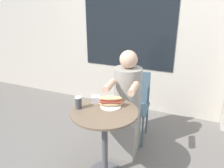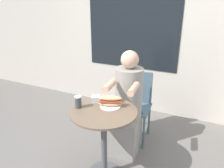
% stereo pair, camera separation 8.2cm
% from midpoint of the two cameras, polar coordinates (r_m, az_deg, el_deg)
% --- Properties ---
extents(storefront_wall, '(8.00, 0.09, 2.80)m').
position_cam_midpoint_polar(storefront_wall, '(3.37, 11.82, 15.39)').
color(storefront_wall, beige).
rests_on(storefront_wall, ground_plane).
extents(cafe_table, '(0.64, 0.64, 0.75)m').
position_cam_midpoint_polar(cafe_table, '(2.15, -1.04, -11.84)').
color(cafe_table, brown).
rests_on(cafe_table, ground_plane).
extents(diner_chair, '(0.41, 0.41, 0.87)m').
position_cam_midpoint_polar(diner_chair, '(2.83, 7.25, -3.97)').
color(diner_chair, slate).
rests_on(diner_chair, ground_plane).
extents(seated_diner, '(0.36, 0.57, 1.22)m').
position_cam_midpoint_polar(seated_diner, '(2.53, 5.02, -6.67)').
color(seated_diner, gray).
rests_on(seated_diner, ground_plane).
extents(sandwich_on_plate, '(0.23, 0.20, 0.11)m').
position_cam_midpoint_polar(sandwich_on_plate, '(2.09, 0.67, -4.67)').
color(sandwich_on_plate, white).
rests_on(sandwich_on_plate, cafe_table).
extents(drink_cup, '(0.06, 0.06, 0.12)m').
position_cam_midpoint_polar(drink_cup, '(2.09, -7.71, -4.68)').
color(drink_cup, '#424247').
rests_on(drink_cup, cafe_table).
extents(napkin_box, '(0.12, 0.12, 0.06)m').
position_cam_midpoint_polar(napkin_box, '(2.21, -3.20, -3.84)').
color(napkin_box, silver).
rests_on(napkin_box, cafe_table).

